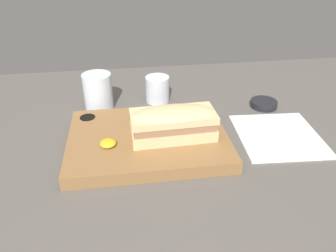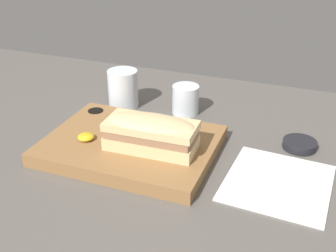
# 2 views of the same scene
# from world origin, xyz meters

# --- Properties ---
(dining_table) EXTENTS (1.52, 0.93, 0.02)m
(dining_table) POSITION_xyz_m (0.00, 0.00, 0.01)
(dining_table) COLOR #56514C
(dining_table) RESTS_ON ground
(serving_board) EXTENTS (0.34, 0.26, 0.03)m
(serving_board) POSITION_xyz_m (0.01, -0.01, 0.03)
(serving_board) COLOR olive
(serving_board) RESTS_ON dining_table
(sandwich) EXTENTS (0.18, 0.08, 0.07)m
(sandwich) POSITION_xyz_m (0.06, -0.02, 0.08)
(sandwich) COLOR #DBBC84
(sandwich) RESTS_ON serving_board
(mustard_dollop) EXTENTS (0.03, 0.03, 0.01)m
(mustard_dollop) POSITION_xyz_m (-0.08, -0.04, 0.05)
(mustard_dollop) COLOR gold
(mustard_dollop) RESTS_ON serving_board
(water_glass) EXTENTS (0.07, 0.07, 0.09)m
(water_glass) POSITION_xyz_m (-0.11, 0.19, 0.06)
(water_glass) COLOR silver
(water_glass) RESTS_ON dining_table
(wine_glass) EXTENTS (0.06, 0.06, 0.07)m
(wine_glass) POSITION_xyz_m (0.05, 0.20, 0.05)
(wine_glass) COLOR silver
(wine_glass) RESTS_ON dining_table
(napkin) EXTENTS (0.19, 0.21, 0.00)m
(napkin) POSITION_xyz_m (0.30, -0.02, 0.02)
(napkin) COLOR white
(napkin) RESTS_ON dining_table
(condiment_dish) EXTENTS (0.07, 0.07, 0.02)m
(condiment_dish) POSITION_xyz_m (0.33, 0.13, 0.03)
(condiment_dish) COLOR black
(condiment_dish) RESTS_ON dining_table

